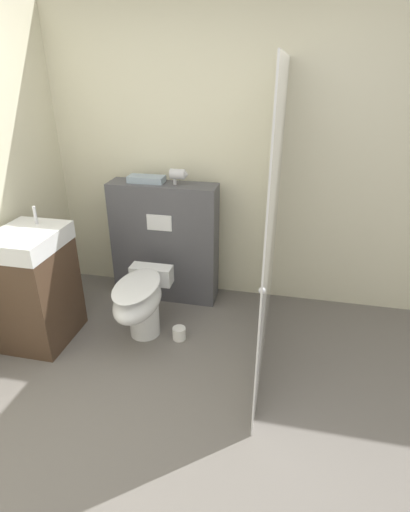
{
  "coord_description": "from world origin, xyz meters",
  "views": [
    {
      "loc": [
        0.71,
        -1.52,
        2.01
      ],
      "look_at": [
        0.14,
        1.11,
        0.71
      ],
      "focal_mm": 28.0,
      "sensor_mm": 36.0,
      "label": 1
    }
  ],
  "objects": [
    {
      "name": "shower_glass",
      "position": [
        0.63,
        1.01,
        1.03
      ],
      "size": [
        0.04,
        1.66,
        2.06
      ],
      "color": "silver",
      "rests_on": "ground_plane"
    },
    {
      "name": "wall_back",
      "position": [
        0.0,
        1.87,
        1.25
      ],
      "size": [
        8.0,
        0.06,
        2.5
      ],
      "color": "beige",
      "rests_on": "ground_plane"
    },
    {
      "name": "toilet",
      "position": [
        -0.34,
        0.97,
        0.33
      ],
      "size": [
        0.35,
        0.69,
        0.52
      ],
      "color": "white",
      "rests_on": "ground_plane"
    },
    {
      "name": "sink_vanity",
      "position": [
        -1.12,
        0.79,
        0.47
      ],
      "size": [
        0.46,
        0.57,
        1.07
      ],
      "color": "#473323",
      "rests_on": "ground_plane"
    },
    {
      "name": "ground_plane",
      "position": [
        0.0,
        0.0,
        0.0
      ],
      "size": [
        12.0,
        12.0,
        0.0
      ],
      "primitive_type": "plane",
      "color": "slate"
    },
    {
      "name": "spare_toilet_roll",
      "position": [
        -0.05,
        1.0,
        0.05
      ],
      "size": [
        0.11,
        0.11,
        0.1
      ],
      "color": "white",
      "rests_on": "ground_plane"
    },
    {
      "name": "hair_drier",
      "position": [
        -0.2,
        1.63,
        1.18
      ],
      "size": [
        0.15,
        0.08,
        0.13
      ],
      "color": "#B7B7BC",
      "rests_on": "partition_panel"
    },
    {
      "name": "folded_towel",
      "position": [
        -0.49,
        1.65,
        1.12
      ],
      "size": [
        0.31,
        0.14,
        0.06
      ],
      "color": "#8C9EAD",
      "rests_on": "partition_panel"
    },
    {
      "name": "partition_panel",
      "position": [
        -0.35,
        1.64,
        0.55
      ],
      "size": [
        0.95,
        0.27,
        1.09
      ],
      "color": "#4C4C51",
      "rests_on": "ground_plane"
    }
  ]
}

